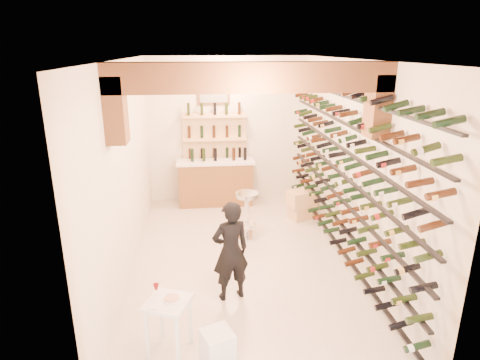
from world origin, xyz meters
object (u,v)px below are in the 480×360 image
(person, at_px, (231,251))
(chrome_barstool, at_px, (247,211))
(wine_rack, at_px, (338,168))
(back_counter, at_px, (216,181))
(tasting_table, at_px, (168,310))
(crate_lower, at_px, (301,212))
(white_stool, at_px, (218,348))

(person, xyz_separation_m, chrome_barstool, (0.46, 1.91, -0.22))
(wine_rack, relative_size, chrome_barstool, 6.58)
(wine_rack, height_order, back_counter, wine_rack)
(back_counter, xyz_separation_m, tasting_table, (-0.76, -4.68, 0.01))
(crate_lower, bearing_deg, back_counter, 148.62)
(back_counter, height_order, tasting_table, back_counter)
(back_counter, height_order, crate_lower, back_counter)
(chrome_barstool, bearing_deg, tasting_table, -113.18)
(tasting_table, bearing_deg, crate_lower, 77.43)
(tasting_table, bearing_deg, person, 72.97)
(tasting_table, distance_m, person, 1.28)
(white_stool, distance_m, person, 1.38)
(wine_rack, height_order, person, wine_rack)
(wine_rack, relative_size, person, 3.97)
(chrome_barstool, bearing_deg, person, -103.38)
(back_counter, distance_m, person, 3.69)
(white_stool, bearing_deg, wine_rack, 48.22)
(wine_rack, distance_m, white_stool, 3.36)
(white_stool, bearing_deg, crate_lower, 63.84)
(tasting_table, xyz_separation_m, crate_lower, (2.46, 3.64, -0.40))
(white_stool, relative_size, crate_lower, 0.86)
(back_counter, xyz_separation_m, white_stool, (-0.22, -4.94, -0.33))
(tasting_table, relative_size, crate_lower, 1.73)
(chrome_barstool, height_order, crate_lower, chrome_barstool)
(wine_rack, xyz_separation_m, tasting_table, (-2.59, -2.03, -1.00))
(wine_rack, distance_m, person, 2.24)
(chrome_barstool, xyz_separation_m, crate_lower, (1.21, 0.73, -0.36))
(wine_rack, relative_size, white_stool, 14.17)
(person, bearing_deg, tasting_table, 35.31)
(white_stool, distance_m, crate_lower, 4.35)
(back_counter, bearing_deg, white_stool, -92.52)
(back_counter, distance_m, chrome_barstool, 1.84)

